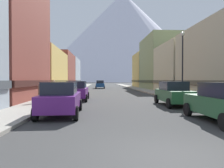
% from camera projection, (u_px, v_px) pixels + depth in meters
% --- Properties ---
extents(ground_plane, '(400.00, 400.00, 0.00)m').
position_uv_depth(ground_plane, '(174.00, 161.00, 4.85)').
color(ground_plane, '#363636').
extents(sidewalk_left, '(2.50, 100.00, 0.15)m').
position_uv_depth(sidewalk_left, '(76.00, 90.00, 39.41)').
color(sidewalk_left, gray).
rests_on(sidewalk_left, ground).
extents(sidewalk_right, '(2.50, 100.00, 0.15)m').
position_uv_depth(sidewalk_right, '(141.00, 89.00, 40.16)').
color(sidewalk_right, gray).
rests_on(sidewalk_right, ground).
extents(storefront_left_2, '(6.54, 12.95, 6.39)m').
position_uv_depth(storefront_left_2, '(40.00, 72.00, 31.42)').
color(storefront_left_2, '#D8B259').
rests_on(storefront_left_2, ground).
extents(storefront_left_3, '(9.64, 11.83, 7.50)m').
position_uv_depth(storefront_left_3, '(50.00, 72.00, 44.01)').
color(storefront_left_3, brown).
rests_on(storefront_left_3, ground).
extents(storefront_left_4, '(8.73, 12.86, 7.69)m').
position_uv_depth(storefront_left_4, '(63.00, 73.00, 56.62)').
color(storefront_left_4, '#99A5B2').
rests_on(storefront_left_4, ground).
extents(storefront_right_2, '(10.14, 9.77, 7.21)m').
position_uv_depth(storefront_right_2, '(194.00, 69.00, 31.26)').
color(storefront_right_2, beige).
rests_on(storefront_right_2, ground).
extents(storefront_right_3, '(10.28, 12.64, 10.53)m').
position_uv_depth(storefront_right_3, '(169.00, 64.00, 42.58)').
color(storefront_right_3, '#8C9966').
rests_on(storefront_right_3, ground).
extents(storefront_right_4, '(7.12, 10.08, 8.66)m').
position_uv_depth(storefront_right_4, '(148.00, 71.00, 54.35)').
color(storefront_right_4, '#D8B259').
rests_on(storefront_right_4, ground).
extents(car_left_0, '(2.19, 4.46, 1.78)m').
position_uv_depth(car_left_0, '(61.00, 98.00, 11.20)').
color(car_left_0, '#591E72').
rests_on(car_left_0, ground).
extents(car_left_1, '(2.08, 4.41, 1.78)m').
position_uv_depth(car_left_1, '(77.00, 91.00, 19.25)').
color(car_left_1, '#591E72').
rests_on(car_left_1, ground).
extents(car_right_0, '(2.08, 4.41, 1.78)m').
position_uv_depth(car_right_0, '(224.00, 102.00, 9.27)').
color(car_right_0, '#265933').
rests_on(car_right_0, ground).
extents(car_right_1, '(2.15, 4.44, 1.78)m').
position_uv_depth(car_right_1, '(174.00, 93.00, 15.50)').
color(car_right_1, '#265933').
rests_on(car_right_1, ground).
extents(car_driving_0, '(2.06, 4.40, 1.78)m').
position_uv_depth(car_driving_0, '(100.00, 84.00, 46.64)').
color(car_driving_0, '#19478C').
rests_on(car_driving_0, ground).
extents(trash_bin_right, '(0.59, 0.59, 0.98)m').
position_uv_depth(trash_bin_right, '(216.00, 98.00, 14.48)').
color(trash_bin_right, '#4C5156').
rests_on(trash_bin_right, sidewalk_right).
extents(pedestrian_0, '(0.36, 0.36, 1.56)m').
position_uv_depth(pedestrian_0, '(68.00, 87.00, 30.28)').
color(pedestrian_0, '#333338').
rests_on(pedestrian_0, sidewalk_left).
extents(pedestrian_1, '(0.36, 0.36, 1.56)m').
position_uv_depth(pedestrian_1, '(41.00, 93.00, 16.06)').
color(pedestrian_1, brown).
rests_on(pedestrian_1, sidewalk_left).
extents(pedestrian_2, '(0.36, 0.36, 1.73)m').
position_uv_depth(pedestrian_2, '(54.00, 89.00, 20.73)').
color(pedestrian_2, '#333338').
rests_on(pedestrian_2, sidewalk_left).
extents(streetlamp_right, '(0.36, 0.36, 5.86)m').
position_uv_depth(streetlamp_right, '(183.00, 55.00, 17.82)').
color(streetlamp_right, black).
rests_on(streetlamp_right, sidewalk_right).
extents(mountain_backdrop, '(214.95, 214.95, 112.52)m').
position_uv_depth(mountain_backdrop, '(123.00, 37.00, 264.93)').
color(mountain_backdrop, silver).
rests_on(mountain_backdrop, ground).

